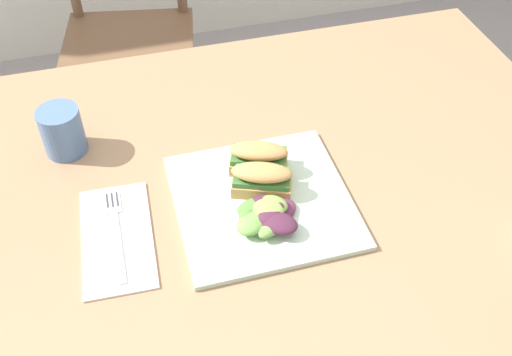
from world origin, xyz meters
TOP-DOWN VIEW (x-y plane):
  - dining_table at (0.05, 0.09)m, footprint 1.38×0.83m
  - chair_wooden_far at (-0.02, 1.08)m, footprint 0.47×0.47m
  - plate_lunch at (0.12, 0.03)m, footprint 0.28×0.28m
  - sandwich_half_front at (0.12, 0.04)m, footprint 0.11×0.08m
  - sandwich_half_back at (0.13, 0.09)m, footprint 0.11×0.08m
  - salad_mixed_greens at (0.11, -0.02)m, footprint 0.12×0.11m
  - napkin_folded at (-0.12, 0.01)m, footprint 0.12×0.22m
  - fork_on_napkin at (-0.12, 0.03)m, footprint 0.03×0.19m
  - cup_extra_side at (-0.18, 0.24)m, footprint 0.07×0.07m

SIDE VIEW (x-z plane):
  - chair_wooden_far at x=-0.02m, z-range 0.01..0.88m
  - dining_table at x=0.05m, z-range 0.25..0.99m
  - napkin_folded at x=-0.12m, z-range 0.74..0.74m
  - plate_lunch at x=0.12m, z-range 0.74..0.75m
  - fork_on_napkin at x=-0.12m, z-range 0.74..0.75m
  - salad_mixed_greens at x=0.11m, z-range 0.75..0.78m
  - sandwich_half_front at x=0.12m, z-range 0.75..0.81m
  - sandwich_half_back at x=0.13m, z-range 0.75..0.81m
  - cup_extra_side at x=-0.18m, z-range 0.74..0.83m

